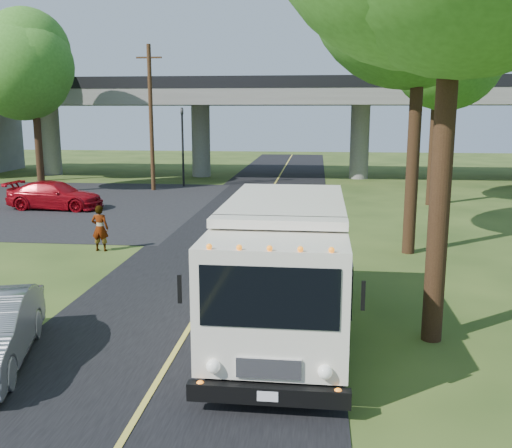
# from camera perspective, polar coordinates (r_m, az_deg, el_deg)

# --- Properties ---
(ground) EXTENTS (120.00, 120.00, 0.00)m
(ground) POSITION_cam_1_polar(r_m,az_deg,el_deg) (12.69, -7.74, -12.06)
(ground) COLOR #2A4117
(ground) RESTS_ON ground
(road) EXTENTS (7.00, 90.00, 0.02)m
(road) POSITION_cam_1_polar(r_m,az_deg,el_deg) (22.07, -1.57, -1.82)
(road) COLOR black
(road) RESTS_ON ground
(parking_lot) EXTENTS (16.00, 18.00, 0.01)m
(parking_lot) POSITION_cam_1_polar(r_m,az_deg,el_deg) (32.81, -19.02, 1.89)
(parking_lot) COLOR black
(parking_lot) RESTS_ON ground
(lane_line) EXTENTS (0.12, 90.00, 0.01)m
(lane_line) POSITION_cam_1_polar(r_m,az_deg,el_deg) (22.06, -1.57, -1.77)
(lane_line) COLOR gold
(lane_line) RESTS_ON road
(overpass) EXTENTS (54.00, 10.00, 7.30)m
(overpass) POSITION_cam_1_polar(r_m,az_deg,el_deg) (43.40, 2.35, 10.67)
(overpass) COLOR slate
(overpass) RESTS_ON ground
(traffic_signal) EXTENTS (0.18, 0.22, 5.20)m
(traffic_signal) POSITION_cam_1_polar(r_m,az_deg,el_deg) (38.39, -7.36, 8.48)
(traffic_signal) COLOR black
(traffic_signal) RESTS_ON ground
(utility_pole) EXTENTS (1.60, 0.26, 9.00)m
(utility_pole) POSITION_cam_1_polar(r_m,az_deg,el_deg) (36.80, -10.45, 10.45)
(utility_pole) COLOR #472D19
(utility_pole) RESTS_ON ground
(tree_right_far) EXTENTS (5.77, 5.67, 10.99)m
(tree_right_far) POSITION_cam_1_polar(r_m,az_deg,el_deg) (31.94, 18.28, 16.65)
(tree_right_far) COLOR #382314
(tree_right_far) RESTS_ON ground
(tree_left_lot) EXTENTS (5.60, 5.50, 10.50)m
(tree_left_lot) POSITION_cam_1_polar(r_m,az_deg,el_deg) (37.21, -21.30, 14.99)
(tree_left_lot) COLOR #382314
(tree_left_lot) RESTS_ON ground
(tree_left_far) EXTENTS (5.26, 5.16, 9.89)m
(tree_left_far) POSITION_cam_1_polar(r_m,az_deg,el_deg) (43.88, -21.18, 13.73)
(tree_left_far) COLOR #382314
(tree_left_far) RESTS_ON ground
(step_van) EXTENTS (2.72, 7.25, 3.03)m
(step_van) POSITION_cam_1_polar(r_m,az_deg,el_deg) (12.61, 2.76, -4.18)
(step_van) COLOR silver
(step_van) RESTS_ON ground
(red_sedan) EXTENTS (5.02, 2.24, 1.43)m
(red_sedan) POSITION_cam_1_polar(r_m,az_deg,el_deg) (31.18, -19.43, 2.72)
(red_sedan) COLOR maroon
(red_sedan) RESTS_ON ground
(pedestrian) EXTENTS (0.61, 0.40, 1.68)m
(pedestrian) POSITION_cam_1_polar(r_m,az_deg,el_deg) (21.31, -15.33, -0.41)
(pedestrian) COLOR gray
(pedestrian) RESTS_ON ground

